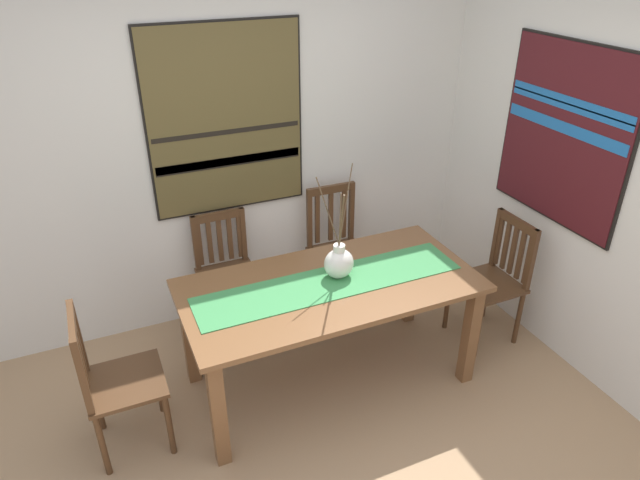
# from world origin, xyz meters

# --- Properties ---
(ground_plane) EXTENTS (6.40, 6.40, 0.03)m
(ground_plane) POSITION_xyz_m (0.00, 0.00, -0.01)
(ground_plane) COLOR #A37F5B
(wall_back) EXTENTS (6.40, 0.12, 2.70)m
(wall_back) POSITION_xyz_m (0.00, 1.86, 1.35)
(wall_back) COLOR silver
(wall_back) RESTS_ON ground_plane
(dining_table) EXTENTS (1.83, 0.90, 0.77)m
(dining_table) POSITION_xyz_m (0.20, 0.72, 0.66)
(dining_table) COLOR brown
(dining_table) RESTS_ON ground_plane
(table_runner) EXTENTS (1.68, 0.36, 0.01)m
(table_runner) POSITION_xyz_m (0.20, 0.72, 0.77)
(table_runner) COLOR #388447
(table_runner) RESTS_ON dining_table
(centerpiece_vase) EXTENTS (0.27, 0.28, 0.70)m
(centerpiece_vase) POSITION_xyz_m (0.28, 0.76, 0.88)
(centerpiece_vase) COLOR silver
(centerpiece_vase) RESTS_ON dining_table
(chair_0) EXTENTS (0.42, 0.42, 0.94)m
(chair_0) POSITION_xyz_m (-1.13, 0.70, 0.49)
(chair_0) COLOR #4C301C
(chair_0) RESTS_ON ground_plane
(chair_1) EXTENTS (0.42, 0.42, 0.90)m
(chair_1) POSITION_xyz_m (-0.24, 1.58, 0.48)
(chair_1) COLOR #4C301C
(chair_1) RESTS_ON ground_plane
(chair_2) EXTENTS (0.42, 0.42, 0.93)m
(chair_2) POSITION_xyz_m (1.48, 0.70, 0.49)
(chair_2) COLOR #4C301C
(chair_2) RESTS_ON ground_plane
(chair_3) EXTENTS (0.42, 0.42, 0.97)m
(chair_3) POSITION_xyz_m (0.64, 1.54, 0.49)
(chair_3) COLOR #4C301C
(chair_3) RESTS_ON ground_plane
(painting_on_back_wall) EXTENTS (1.09, 0.05, 1.31)m
(painting_on_back_wall) POSITION_xyz_m (-0.10, 1.79, 1.53)
(painting_on_back_wall) COLOR black
(painting_on_side_wall) EXTENTS (0.05, 1.04, 1.16)m
(painting_on_side_wall) POSITION_xyz_m (1.79, 0.63, 1.53)
(painting_on_side_wall) COLOR black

